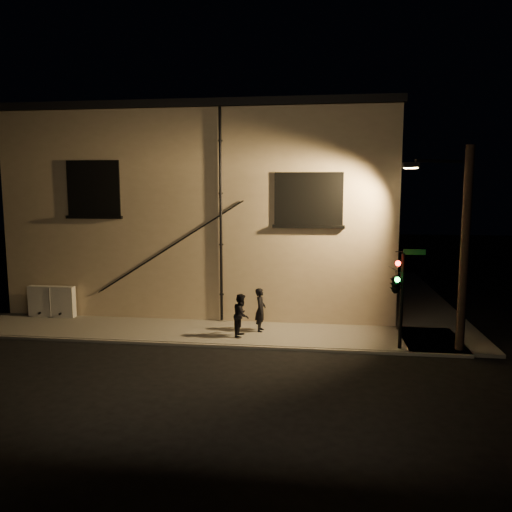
# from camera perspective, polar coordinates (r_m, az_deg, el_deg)

# --- Properties ---
(ground) EXTENTS (90.00, 90.00, 0.00)m
(ground) POSITION_cam_1_polar(r_m,az_deg,el_deg) (17.18, 0.12, -10.53)
(ground) COLOR black
(sidewalk) EXTENTS (21.00, 16.00, 0.12)m
(sidewalk) POSITION_cam_1_polar(r_m,az_deg,el_deg) (21.27, 4.92, -6.81)
(sidewalk) COLOR slate
(sidewalk) RESTS_ON ground
(building) EXTENTS (16.20, 12.23, 8.80)m
(building) POSITION_cam_1_polar(r_m,az_deg,el_deg) (25.71, -3.99, 5.50)
(building) COLOR beige
(building) RESTS_ON ground
(utility_cabinet) EXTENTS (1.95, 0.33, 1.28)m
(utility_cabinet) POSITION_cam_1_polar(r_m,az_deg,el_deg) (22.33, -22.29, -4.82)
(utility_cabinet) COLOR silver
(utility_cabinet) RESTS_ON sidewalk
(pedestrian_a) EXTENTS (0.40, 0.60, 1.62)m
(pedestrian_a) POSITION_cam_1_polar(r_m,az_deg,el_deg) (18.58, 0.51, -6.15)
(pedestrian_a) COLOR black
(pedestrian_a) RESTS_ON sidewalk
(pedestrian_b) EXTENTS (0.62, 0.78, 1.54)m
(pedestrian_b) POSITION_cam_1_polar(r_m,az_deg,el_deg) (17.98, -1.68, -6.75)
(pedestrian_b) COLOR black
(pedestrian_b) RESTS_ON sidewalk
(traffic_signal) EXTENTS (1.27, 1.95, 3.32)m
(traffic_signal) POSITION_cam_1_polar(r_m,az_deg,el_deg) (16.84, 15.74, -2.95)
(traffic_signal) COLOR black
(traffic_signal) RESTS_ON sidewalk
(streetlamp_pole) EXTENTS (2.02, 1.38, 6.74)m
(streetlamp_pole) POSITION_cam_1_polar(r_m,az_deg,el_deg) (17.38, 22.36, 1.30)
(streetlamp_pole) COLOR black
(streetlamp_pole) RESTS_ON ground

